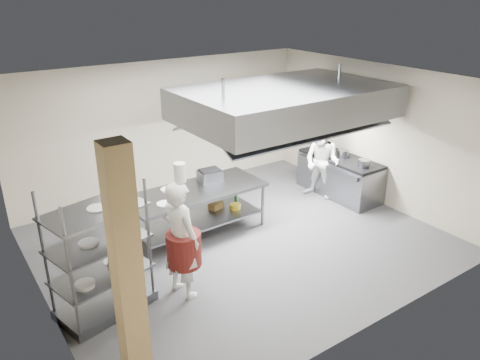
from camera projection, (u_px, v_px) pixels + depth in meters
floor at (241, 241)px, 8.83m from camera, size 7.00×7.00×0.00m
ceiling at (241, 81)px, 7.68m from camera, size 7.00×7.00×0.00m
wall_back at (165, 128)px, 10.54m from camera, size 7.00×0.00×7.00m
wall_left at (32, 218)px, 6.42m from camera, size 0.00×6.00×6.00m
wall_right at (374, 134)px, 10.09m from camera, size 0.00×6.00×6.00m
column at (127, 268)px, 5.29m from camera, size 0.30×0.30×3.00m
exhaust_hood at (285, 102)px, 8.90m from camera, size 4.00×2.50×0.60m
hood_strip_a at (247, 126)px, 8.55m from camera, size 1.60×0.12×0.04m
hood_strip_b at (319, 112)px, 9.49m from camera, size 1.60×0.12×0.04m
wall_shelf at (235, 117)px, 11.36m from camera, size 1.50×0.28×0.04m
island at (197, 211)px, 8.96m from camera, size 2.66×1.16×0.91m
island_worktop at (196, 191)px, 8.79m from camera, size 2.66×1.16×0.06m
island_undershelf at (197, 219)px, 9.02m from camera, size 2.45×1.04×0.04m
pass_rack at (99, 250)px, 6.59m from camera, size 1.49×1.08×2.01m
cooking_range at (339, 177)px, 10.67m from camera, size 0.80×2.00×0.84m
range_top at (341, 158)px, 10.49m from camera, size 0.78×1.96×0.06m
chef_head at (180, 240)px, 6.97m from camera, size 0.62×0.79×1.89m
chef_line at (322, 162)px, 10.34m from camera, size 0.86×0.98×1.70m
chef_plating at (120, 261)px, 6.55m from camera, size 0.73×1.12×1.78m
griddle at (210, 176)px, 9.15m from camera, size 0.46×0.37×0.21m
wicker_basket at (216, 205)px, 9.38m from camera, size 0.32×0.25×0.12m
stockpot at (343, 154)px, 10.44m from camera, size 0.25×0.25×0.17m
plate_stack at (102, 272)px, 6.73m from camera, size 0.28×0.28×0.05m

